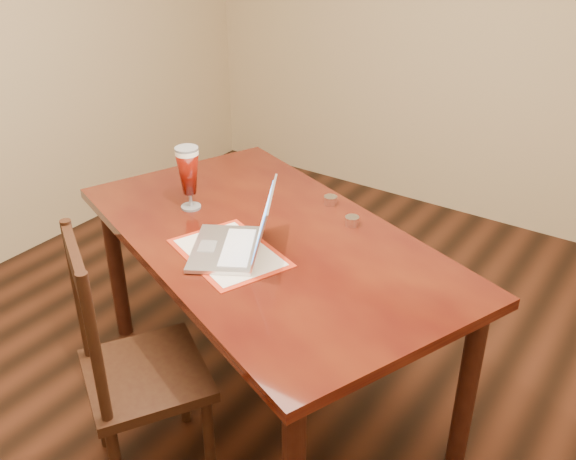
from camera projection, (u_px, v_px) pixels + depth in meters
The scene contains 4 objects.
ground at pixel (276, 436), 2.78m from camera, with size 5.00×5.00×0.00m, color black.
room_shell at pixel (270, 13), 1.93m from camera, with size 4.51×5.01×2.71m.
dining_table at pixel (265, 254), 2.69m from camera, with size 2.00×1.57×1.11m.
dining_chair at pixel (135, 370), 2.39m from camera, with size 0.62×0.61×1.08m.
Camera 1 is at (1.18, -1.62, 2.12)m, focal length 40.00 mm.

